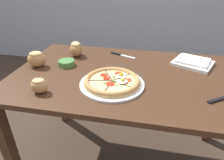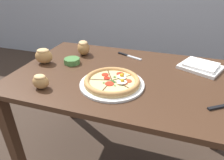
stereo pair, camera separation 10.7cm
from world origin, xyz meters
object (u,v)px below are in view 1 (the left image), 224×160
object	(u,v)px
napkin_folded	(193,62)
bread_piece_mid	(39,85)
pizza	(112,82)
knife_spare	(123,55)
bread_piece_far	(37,59)
ramekin_bowl	(67,63)
dining_table	(129,89)
bread_piece_near	(76,49)

from	to	relation	value
napkin_folded	bread_piece_mid	bearing A→B (deg)	-147.88
pizza	knife_spare	xyz separation A→B (m)	(-0.01, 0.42, -0.02)
bread_piece_far	knife_spare	world-z (taller)	bread_piece_far
ramekin_bowl	napkin_folded	bearing A→B (deg)	12.39
bread_piece_mid	pizza	bearing A→B (deg)	23.17
dining_table	pizza	size ratio (longest dim) A/B	4.02
knife_spare	bread_piece_near	bearing A→B (deg)	-145.91
ramekin_bowl	bread_piece_mid	distance (m)	0.33
napkin_folded	bread_piece_mid	xyz separation A→B (m)	(-0.81, -0.51, 0.03)
pizza	ramekin_bowl	bearing A→B (deg)	151.45
dining_table	ramekin_bowl	xyz separation A→B (m)	(-0.42, 0.04, 0.12)
bread_piece_near	bread_piece_far	size ratio (longest dim) A/B	1.12
bread_piece_mid	bread_piece_far	distance (m)	0.33
ramekin_bowl	bread_piece_far	world-z (taller)	bread_piece_far
bread_piece_mid	bread_piece_far	world-z (taller)	bread_piece_far
napkin_folded	knife_spare	world-z (taller)	napkin_folded
pizza	bread_piece_mid	world-z (taller)	bread_piece_mid
dining_table	knife_spare	bearing A→B (deg)	107.56
ramekin_bowl	bread_piece_mid	size ratio (longest dim) A/B	1.18
dining_table	pizza	world-z (taller)	pizza
dining_table	bread_piece_far	size ratio (longest dim) A/B	11.02
ramekin_bowl	bread_piece_far	xyz separation A→B (m)	(-0.18, -0.05, 0.03)
napkin_folded	bread_piece_far	distance (m)	1.01
bread_piece_near	knife_spare	bearing A→B (deg)	11.21
ramekin_bowl	knife_spare	world-z (taller)	ramekin_bowl
napkin_folded	bread_piece_far	size ratio (longest dim) A/B	2.30
pizza	knife_spare	distance (m)	0.42
ramekin_bowl	bread_piece_near	bearing A→B (deg)	87.97
ramekin_bowl	bread_piece_far	distance (m)	0.19
bread_piece_near	bread_piece_far	world-z (taller)	bread_piece_near
knife_spare	napkin_folded	bearing A→B (deg)	16.06
pizza	bread_piece_near	distance (m)	0.49
bread_piece_near	knife_spare	size ratio (longest dim) A/B	0.74
bread_piece_far	napkin_folded	bearing A→B (deg)	13.06
bread_piece_mid	bread_piece_far	bearing A→B (deg)	121.57
ramekin_bowl	knife_spare	bearing A→B (deg)	35.16
pizza	bread_piece_near	size ratio (longest dim) A/B	2.46
bread_piece_mid	knife_spare	xyz separation A→B (m)	(0.34, 0.57, -0.04)
bread_piece_mid	knife_spare	world-z (taller)	bread_piece_mid
napkin_folded	knife_spare	size ratio (longest dim) A/B	1.53
bread_piece_near	bread_piece_mid	xyz separation A→B (m)	(-0.01, -0.50, -0.01)
bread_piece_far	knife_spare	bearing A→B (deg)	29.24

